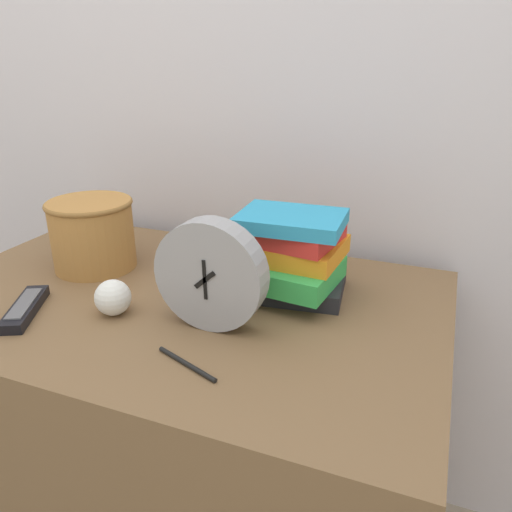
{
  "coord_description": "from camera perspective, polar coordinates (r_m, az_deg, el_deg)",
  "views": [
    {
      "loc": [
        0.49,
        -0.46,
        1.21
      ],
      "look_at": [
        0.17,
        0.35,
        0.85
      ],
      "focal_mm": 35.0,
      "sensor_mm": 36.0,
      "label": 1
    }
  ],
  "objects": [
    {
      "name": "crumpled_paper_ball",
      "position": [
        0.99,
        -16.04,
        -4.58
      ],
      "size": [
        0.07,
        0.07,
        0.07
      ],
      "color": "white",
      "rests_on": "desk"
    },
    {
      "name": "tv_remote",
      "position": [
        1.06,
        -24.9,
        -5.43
      ],
      "size": [
        0.11,
        0.17,
        0.02
      ],
      "color": "black",
      "rests_on": "desk"
    },
    {
      "name": "desk",
      "position": [
        1.26,
        -7.87,
        -19.79
      ],
      "size": [
        1.08,
        0.69,
        0.74
      ],
      "color": "brown",
      "rests_on": "ground_plane"
    },
    {
      "name": "book_stack",
      "position": [
        1.01,
        4.16,
        0.12
      ],
      "size": [
        0.22,
        0.22,
        0.18
      ],
      "color": "#232328",
      "rests_on": "desk"
    },
    {
      "name": "wall_back",
      "position": [
        1.31,
        -0.47,
        21.85
      ],
      "size": [
        6.0,
        0.04,
        2.4
      ],
      "color": "silver",
      "rests_on": "ground_plane"
    },
    {
      "name": "pen",
      "position": [
        0.83,
        -7.91,
        -12.12
      ],
      "size": [
        0.13,
        0.05,
        0.01
      ],
      "color": "black",
      "rests_on": "desk"
    },
    {
      "name": "basket",
      "position": [
        1.21,
        -18.19,
        2.61
      ],
      "size": [
        0.19,
        0.19,
        0.16
      ],
      "color": "#B27A3D",
      "rests_on": "desk"
    },
    {
      "name": "desk_clock",
      "position": [
        0.89,
        -5.24,
        -2.19
      ],
      "size": [
        0.21,
        0.05,
        0.21
      ],
      "color": "#99999E",
      "rests_on": "desk"
    }
  ]
}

